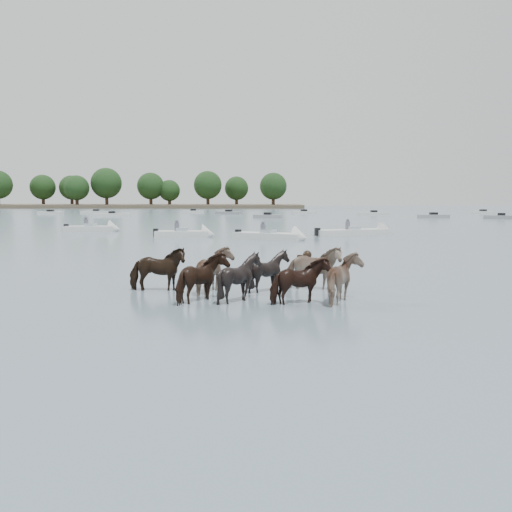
{
  "coord_description": "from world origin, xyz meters",
  "views": [
    {
      "loc": [
        1.66,
        -14.04,
        2.91
      ],
      "look_at": [
        1.08,
        2.56,
        1.1
      ],
      "focal_mm": 37.15,
      "sensor_mm": 36.0,
      "label": 1
    }
  ],
  "objects": [
    {
      "name": "motorboat_f",
      "position": [
        -13.92,
        32.25,
        0.23
      ],
      "size": [
        4.95,
        1.77,
        1.92
      ],
      "rotation": [
        0.0,
        0.0,
        0.04
      ],
      "color": "silver",
      "rests_on": "ground"
    },
    {
      "name": "shoreline",
      "position": [
        -70.0,
        150.0,
        0.5
      ],
      "size": [
        160.0,
        30.0,
        1.0
      ],
      "primitive_type": "cube",
      "color": "#4C4233",
      "rests_on": "ground"
    },
    {
      "name": "treeline",
      "position": [
        -72.11,
        148.14,
        6.69
      ],
      "size": [
        148.12,
        22.93,
        12.45
      ],
      "color": "#382619",
      "rests_on": "ground"
    },
    {
      "name": "swimming_pony",
      "position": [
        3.24,
        12.2,
        0.1
      ],
      "size": [
        0.72,
        0.44,
        0.44
      ],
      "color": "black",
      "rests_on": "ground"
    },
    {
      "name": "ground",
      "position": [
        0.0,
        0.0,
        0.0
      ],
      "size": [
        400.0,
        400.0,
        0.0
      ],
      "primitive_type": "plane",
      "color": "slate",
      "rests_on": "ground"
    },
    {
      "name": "motorboat_a",
      "position": [
        -4.61,
        25.56,
        0.23
      ],
      "size": [
        4.63,
        1.82,
        1.92
      ],
      "rotation": [
        0.0,
        0.0,
        0.05
      ],
      "color": "silver",
      "rests_on": "ground"
    },
    {
      "name": "motorboat_b",
      "position": [
        1.92,
        23.21,
        0.23
      ],
      "size": [
        5.55,
        3.68,
        1.92
      ],
      "rotation": [
        0.0,
        0.0,
        -0.43
      ],
      "color": "silver",
      "rests_on": "ground"
    },
    {
      "name": "pony_herd",
      "position": [
        1.04,
        1.55,
        0.62
      ],
      "size": [
        7.34,
        3.59,
        1.54
      ],
      "color": "black",
      "rests_on": "ground"
    },
    {
      "name": "motorboat_c",
      "position": [
        8.6,
        28.28,
        0.22
      ],
      "size": [
        6.77,
        4.0,
        1.92
      ],
      "rotation": [
        0.0,
        0.0,
        0.39
      ],
      "color": "silver",
      "rests_on": "ground"
    },
    {
      "name": "distant_flotilla",
      "position": [
        0.7,
        75.97,
        0.26
      ],
      "size": [
        104.89,
        29.32,
        0.93
      ],
      "color": "silver",
      "rests_on": "ground"
    }
  ]
}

